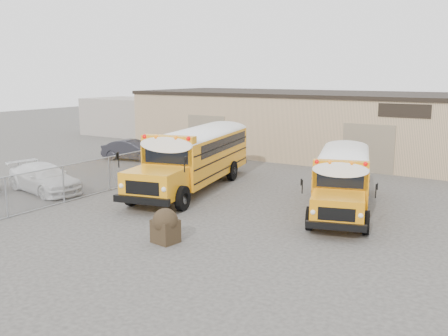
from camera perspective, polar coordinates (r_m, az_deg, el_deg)
The scene contains 9 objects.
ground at distance 20.80m, azimuth -6.94°, elevation -6.22°, with size 120.00×120.00×0.00m, color #3C3A37.
warehouse at distance 37.75m, azimuth 12.48°, elevation 4.93°, with size 30.20×10.20×4.67m.
chainlink_fence at distance 26.67m, azimuth -12.97°, elevation -0.64°, with size 0.07×18.07×1.81m.
distant_building_left at distance 51.13m, azimuth -10.69°, elevation 5.82°, with size 8.00×6.00×3.60m, color gray.
school_bus_left at distance 32.86m, azimuth 1.29°, elevation 3.45°, with size 4.93×11.31×3.22m.
school_bus_right at distance 28.67m, azimuth 13.86°, elevation 1.40°, with size 4.70×9.34×2.66m.
tarp_bundle at distance 18.26m, azimuth -6.72°, elevation -6.50°, with size 0.96×0.94×1.28m.
car_white at distance 27.40m, azimuth -19.89°, elevation -1.10°, with size 2.02×4.97×1.44m, color white.
car_dark at distance 35.80m, azimuth -10.43°, elevation 2.03°, with size 1.51×4.34×1.43m, color black.
Camera 1 is at (12.61, -15.40, 6.06)m, focal length 40.00 mm.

